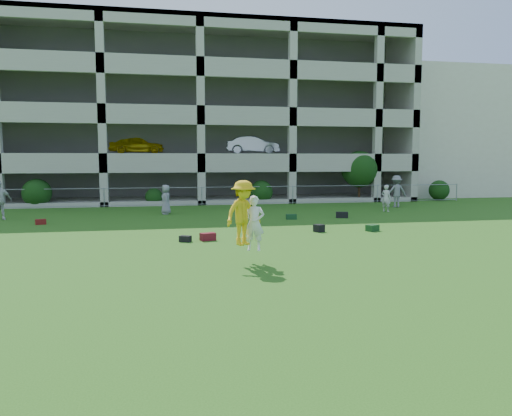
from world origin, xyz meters
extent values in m
plane|color=#235114|center=(0.00, 0.00, 0.00)|extent=(100.00, 100.00, 0.00)
cube|color=beige|center=(23.00, 28.00, 5.00)|extent=(16.00, 14.00, 10.00)
imported|color=gray|center=(-2.33, 14.32, 0.79)|extent=(0.58, 0.82, 1.59)
imported|color=silver|center=(9.85, 13.23, 0.76)|extent=(0.63, 0.66, 1.52)
imported|color=slate|center=(11.60, 15.48, 0.97)|extent=(1.31, 0.81, 1.95)
cube|color=#5B120F|center=(-0.98, 5.31, 0.14)|extent=(0.61, 0.43, 0.28)
cube|color=black|center=(-1.81, 5.19, 0.11)|extent=(0.47, 0.41, 0.22)
cube|color=#123315|center=(5.96, 6.39, 0.13)|extent=(0.61, 0.55, 0.26)
cube|color=black|center=(3.70, 6.58, 0.15)|extent=(0.46, 0.46, 0.30)
cube|color=black|center=(6.36, 10.93, 0.15)|extent=(0.66, 0.48, 0.30)
cube|color=#52160E|center=(-8.01, 11.19, 0.12)|extent=(0.52, 0.41, 0.24)
cube|color=#14381D|center=(3.69, 10.86, 0.12)|extent=(0.52, 0.34, 0.25)
imported|color=gold|center=(-0.40, 1.00, 1.48)|extent=(1.37, 1.19, 1.83)
imported|color=white|center=(-0.04, 1.17, 1.15)|extent=(0.67, 0.54, 1.59)
cylinder|color=white|center=(-0.40, 1.04, 2.25)|extent=(0.27, 0.27, 0.06)
cube|color=#9E998C|center=(0.00, 32.75, 6.00)|extent=(30.00, 0.50, 12.00)
cube|color=#9E998C|center=(14.75, 26.00, 6.00)|extent=(0.50, 14.00, 12.00)
cube|color=#9E998C|center=(0.00, 26.00, 11.85)|extent=(30.00, 14.00, 0.30)
cube|color=#9E998C|center=(0.00, 26.00, 0.15)|extent=(30.00, 14.00, 0.30)
cube|color=#9E998C|center=(0.00, 26.00, 3.15)|extent=(30.00, 14.00, 0.30)
cube|color=#9E998C|center=(0.00, 26.00, 6.15)|extent=(30.00, 14.00, 0.30)
cube|color=#9E998C|center=(0.00, 26.00, 9.15)|extent=(30.00, 14.00, 0.30)
cube|color=#9E998C|center=(0.00, 19.15, 2.55)|extent=(30.00, 0.30, 0.90)
cube|color=#9E998C|center=(0.00, 19.15, 5.55)|extent=(30.00, 0.30, 0.90)
cube|color=#9E998C|center=(0.00, 19.15, 8.55)|extent=(30.00, 0.30, 0.90)
cube|color=#9E998C|center=(0.00, 19.15, 11.55)|extent=(30.00, 0.30, 0.90)
cube|color=#9E998C|center=(-6.00, 19.25, 6.00)|extent=(0.50, 0.50, 12.00)
cube|color=#9E998C|center=(0.00, 19.25, 6.00)|extent=(0.50, 0.50, 12.00)
cube|color=#9E998C|center=(6.00, 19.25, 6.00)|extent=(0.50, 0.50, 12.00)
cube|color=#9E998C|center=(12.00, 19.25, 6.00)|extent=(0.50, 0.50, 12.00)
cube|color=#605E59|center=(0.00, 28.00, 6.00)|extent=(29.00, 9.00, 11.60)
imported|color=yellow|center=(-4.14, 24.00, 3.96)|extent=(3.95, 1.76, 1.32)
imported|color=silver|center=(4.23, 24.00, 3.96)|extent=(4.06, 1.56, 1.32)
cylinder|color=gray|center=(-6.00, 19.00, 0.60)|extent=(0.06, 0.06, 1.20)
cylinder|color=gray|center=(0.00, 19.00, 0.60)|extent=(0.06, 0.06, 1.20)
cylinder|color=gray|center=(6.00, 19.00, 0.60)|extent=(0.06, 0.06, 1.20)
cylinder|color=gray|center=(12.00, 19.00, 0.60)|extent=(0.06, 0.06, 1.20)
cylinder|color=gray|center=(18.00, 19.00, 0.60)|extent=(0.06, 0.06, 1.20)
cylinder|color=gray|center=(0.00, 19.00, 1.15)|extent=(36.00, 0.04, 0.04)
cylinder|color=gray|center=(0.00, 19.00, 0.08)|extent=(36.00, 0.04, 0.04)
sphere|color=#163D11|center=(-10.00, 19.60, 0.88)|extent=(1.76, 1.76, 1.76)
sphere|color=#163D11|center=(-3.00, 19.60, 0.55)|extent=(1.10, 1.10, 1.10)
sphere|color=#163D11|center=(4.00, 19.60, 0.77)|extent=(1.54, 1.54, 1.54)
cylinder|color=#382314|center=(11.00, 19.80, 0.98)|extent=(0.16, 0.16, 1.96)
sphere|color=#163D11|center=(11.00, 19.80, 2.24)|extent=(2.52, 2.52, 2.52)
sphere|color=#163D11|center=(17.00, 19.60, 0.72)|extent=(1.43, 1.43, 1.43)
camera|label=1|loc=(-2.75, -12.76, 3.02)|focal=35.00mm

